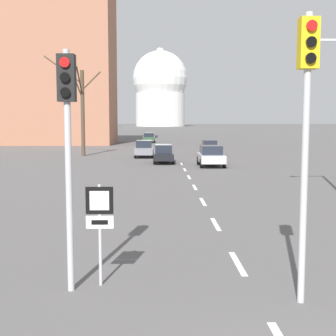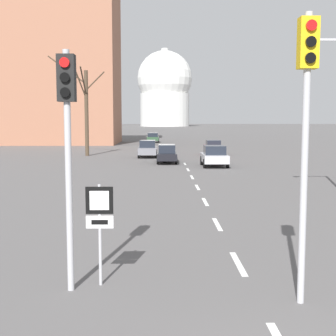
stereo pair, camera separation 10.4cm
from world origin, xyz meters
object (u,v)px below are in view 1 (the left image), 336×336
route_sign_post (100,218)px  sedan_far_left (209,147)px  traffic_signal_centre_tall (307,105)px  traffic_signal_near_left (68,125)px  sedan_mid_centre (163,154)px  sedan_near_left (144,149)px  sedan_far_right (149,137)px  sedan_near_right (211,156)px

route_sign_post → sedan_far_left: 39.00m
route_sign_post → traffic_signal_centre_tall: bearing=-14.4°
traffic_signal_near_left → sedan_mid_centre: size_ratio=1.11×
route_sign_post → sedan_near_left: size_ratio=0.56×
traffic_signal_centre_tall → sedan_far_right: bearing=93.6°
sedan_near_right → sedan_far_left: 12.18m
traffic_signal_centre_tall → sedan_mid_centre: bearing=94.3°
sedan_near_left → traffic_signal_centre_tall: bearing=-83.6°
traffic_signal_centre_tall → route_sign_post: size_ratio=2.52×
sedan_far_right → sedan_mid_centre: bearing=-87.1°
traffic_signal_centre_tall → sedan_near_left: 36.84m
sedan_near_left → sedan_far_left: (6.72, 2.99, -0.05)m
traffic_signal_centre_tall → sedan_far_right: traffic_signal_centre_tall is taller
traffic_signal_near_left → sedan_near_left: 35.83m
sedan_near_right → sedan_far_right: (-5.50, 39.20, -0.04)m
traffic_signal_centre_tall → sedan_near_left: size_ratio=1.41×
sedan_mid_centre → sedan_far_right: bearing=92.9°
traffic_signal_centre_tall → sedan_near_right: (1.36, 27.35, -3.09)m
traffic_signal_centre_tall → sedan_far_left: 39.68m
sedan_far_left → sedan_far_right: (-6.74, 27.08, 0.01)m
traffic_signal_near_left → sedan_near_right: traffic_signal_near_left is taller
traffic_signal_near_left → traffic_signal_centre_tall: size_ratio=0.90×
traffic_signal_centre_tall → sedan_far_left: (2.60, 39.47, -3.14)m
traffic_signal_near_left → traffic_signal_centre_tall: 4.81m
traffic_signal_near_left → route_sign_post: traffic_signal_near_left is taller
traffic_signal_centre_tall → traffic_signal_near_left: bearing=170.9°
route_sign_post → sedan_mid_centre: route_sign_post is taller
sedan_near_left → sedan_far_left: size_ratio=1.06×
traffic_signal_centre_tall → sedan_near_right: 27.56m
route_sign_post → sedan_near_right: bearing=78.2°
sedan_far_right → sedan_far_left: bearing=-76.0°
sedan_near_left → sedan_far_right: bearing=90.0°
sedan_near_left → sedan_far_right: size_ratio=0.92×
sedan_near_right → route_sign_post: bearing=-101.8°
sedan_near_left → sedan_near_right: size_ratio=0.98×
sedan_near_right → sedan_mid_centre: (-3.68, 3.21, -0.05)m
traffic_signal_near_left → route_sign_post: 2.13m
sedan_near_left → sedan_far_right: sedan_near_left is taller
traffic_signal_near_left → sedan_far_left: size_ratio=1.34×
route_sign_post → sedan_near_left: 35.42m
traffic_signal_near_left → route_sign_post: size_ratio=2.25×
traffic_signal_near_left → sedan_far_left: bearing=79.3°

